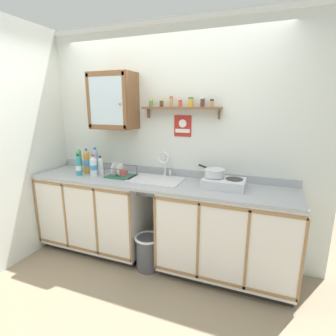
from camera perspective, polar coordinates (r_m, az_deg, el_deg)
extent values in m
plane|color=gray|center=(2.96, -5.47, -22.91)|extent=(5.94, 5.94, 0.00)
cube|color=silver|center=(3.03, -0.25, 5.49)|extent=(3.54, 0.05, 2.66)
cube|color=white|center=(3.09, -0.52, 29.60)|extent=(3.54, 0.02, 0.05)
cube|color=black|center=(3.58, -14.67, -15.53)|extent=(1.26, 0.54, 0.08)
cube|color=silver|center=(3.36, -15.45, -8.80)|extent=(1.28, 0.60, 0.85)
cube|color=#997047|center=(3.01, -19.36, -3.97)|extent=(1.28, 0.01, 0.03)
cube|color=#997047|center=(3.31, -18.28, -16.60)|extent=(1.28, 0.01, 0.03)
cube|color=#997047|center=(3.57, -26.86, -8.50)|extent=(0.02, 0.01, 0.78)
cube|color=#997047|center=(3.28, -21.73, -9.91)|extent=(0.02, 0.01, 0.78)
cube|color=#997047|center=(3.02, -15.60, -11.48)|extent=(0.02, 0.01, 0.78)
cube|color=#997047|center=(2.80, -8.35, -13.15)|extent=(0.02, 0.01, 0.78)
cube|color=black|center=(3.05, 12.39, -21.04)|extent=(1.31, 0.54, 0.08)
cube|color=silver|center=(2.79, 12.79, -13.49)|extent=(1.33, 0.60, 0.85)
cube|color=#997047|center=(2.35, 12.15, -8.43)|extent=(1.33, 0.01, 0.03)
cube|color=#997047|center=(2.73, 11.29, -23.38)|extent=(1.33, 0.01, 0.03)
cube|color=#997047|center=(2.69, -2.89, -14.26)|extent=(0.02, 0.01, 0.78)
cube|color=#997047|center=(2.56, 6.60, -15.87)|extent=(0.02, 0.01, 0.78)
cube|color=#997047|center=(2.50, 16.94, -17.13)|extent=(0.02, 0.01, 0.78)
cube|color=#997047|center=(2.53, 27.52, -17.87)|extent=(0.02, 0.01, 0.78)
cube|color=#9EA3A8|center=(2.82, -2.67, -3.18)|extent=(2.90, 0.63, 0.03)
cube|color=#9EA3A8|center=(3.07, -0.48, -0.71)|extent=(2.90, 0.02, 0.08)
cube|color=silver|center=(2.84, -2.80, -2.63)|extent=(0.58, 0.39, 0.01)
cube|color=slate|center=(2.88, -2.77, -5.18)|extent=(0.50, 0.31, 0.01)
cube|color=slate|center=(3.00, -1.56, -3.16)|extent=(0.50, 0.01, 0.13)
cube|color=slate|center=(2.72, -4.15, -4.98)|extent=(0.50, 0.01, 0.13)
cylinder|color=#4C4C51|center=(2.88, -2.77, -5.22)|extent=(0.04, 0.04, 0.01)
cylinder|color=silver|center=(3.01, -0.60, -1.52)|extent=(0.05, 0.05, 0.02)
cylinder|color=silver|center=(2.99, -0.60, 0.60)|extent=(0.02, 0.02, 0.20)
torus|color=silver|center=(2.91, -1.05, 2.31)|extent=(0.14, 0.02, 0.14)
cylinder|color=silver|center=(2.98, 0.47, -1.02)|extent=(0.02, 0.02, 0.06)
cube|color=silver|center=(2.65, 12.13, -3.28)|extent=(0.41, 0.28, 0.09)
cylinder|color=#2D2D2D|center=(2.67, 10.15, -1.97)|extent=(0.17, 0.17, 0.01)
cylinder|color=#2D2D2D|center=(2.64, 14.39, -2.36)|extent=(0.17, 0.17, 0.01)
cylinder|color=black|center=(2.55, 9.47, -3.83)|extent=(0.03, 0.02, 0.03)
cylinder|color=black|center=(2.52, 13.91, -4.26)|extent=(0.03, 0.02, 0.03)
cylinder|color=silver|center=(2.66, 10.18, -1.11)|extent=(0.20, 0.20, 0.08)
torus|color=silver|center=(2.65, 10.22, -0.32)|extent=(0.20, 0.20, 0.01)
cylinder|color=black|center=(2.80, 7.90, 0.29)|extent=(0.15, 0.14, 0.02)
cylinder|color=white|center=(3.18, -14.58, 0.23)|extent=(0.06, 0.06, 0.17)
cone|color=white|center=(3.16, -14.69, 1.99)|extent=(0.06, 0.06, 0.03)
cylinder|color=#262626|center=(3.15, -14.72, 2.42)|extent=(0.03, 0.03, 0.02)
cylinder|color=white|center=(3.18, -14.58, 0.29)|extent=(0.06, 0.06, 0.05)
cylinder|color=#4CB266|center=(3.36, -18.95, 1.39)|extent=(0.06, 0.06, 0.26)
cone|color=#4CB266|center=(3.34, -19.14, 3.79)|extent=(0.06, 0.06, 0.03)
cylinder|color=white|center=(3.33, -19.17, 4.21)|extent=(0.03, 0.03, 0.02)
cylinder|color=#3F8CCC|center=(3.36, -18.94, 1.35)|extent=(0.07, 0.07, 0.07)
cylinder|color=gold|center=(3.25, -17.39, 1.04)|extent=(0.07, 0.07, 0.25)
cone|color=gold|center=(3.23, -17.57, 3.47)|extent=(0.07, 0.07, 0.03)
cylinder|color=#2D59B2|center=(3.22, -17.60, 3.91)|extent=(0.03, 0.03, 0.02)
cylinder|color=#3F8CCC|center=(3.25, -17.40, 1.09)|extent=(0.07, 0.07, 0.07)
cylinder|color=#8CB7E0|center=(3.26, -15.60, 1.26)|extent=(0.07, 0.07, 0.26)
cone|color=#8CB7E0|center=(3.23, -15.77, 3.76)|extent=(0.07, 0.07, 0.03)
cylinder|color=#2D59B2|center=(3.23, -15.80, 4.20)|extent=(0.03, 0.03, 0.02)
cylinder|color=#4C9959|center=(3.26, -15.59, 1.02)|extent=(0.07, 0.07, 0.07)
cylinder|color=teal|center=(3.20, -19.06, 0.27)|extent=(0.06, 0.06, 0.20)
cone|color=teal|center=(3.17, -19.22, 2.31)|extent=(0.06, 0.06, 0.03)
cylinder|color=#262626|center=(3.17, -19.26, 2.74)|extent=(0.03, 0.03, 0.02)
cylinder|color=white|center=(3.20, -19.04, 0.00)|extent=(0.07, 0.07, 0.06)
cylinder|color=silver|center=(3.11, -16.05, 0.06)|extent=(0.08, 0.08, 0.20)
cone|color=silver|center=(3.08, -16.19, 2.19)|extent=(0.08, 0.08, 0.04)
cylinder|color=red|center=(3.08, -16.22, 2.70)|extent=(0.04, 0.04, 0.02)
cylinder|color=#3F8CCC|center=(3.10, -16.05, 0.15)|extent=(0.08, 0.08, 0.06)
cube|color=#26664C|center=(3.03, -10.24, -1.80)|extent=(0.32, 0.24, 0.01)
cylinder|color=#4C4F54|center=(3.00, -13.77, -0.95)|extent=(0.01, 0.01, 0.10)
cylinder|color=#4C4F54|center=(2.85, -8.88, -1.51)|extent=(0.01, 0.01, 0.10)
cylinder|color=#4C4F54|center=(3.18, -11.55, -0.03)|extent=(0.01, 0.01, 0.10)
cylinder|color=#4C4F54|center=(3.03, -6.85, -0.51)|extent=(0.01, 0.01, 0.10)
cylinder|color=#4C4F54|center=(2.91, -11.43, -0.22)|extent=(0.29, 0.01, 0.01)
cylinder|color=#4C4F54|center=(3.09, -9.29, 0.68)|extent=(0.29, 0.01, 0.01)
cylinder|color=white|center=(3.05, -11.60, -0.18)|extent=(0.01, 0.16, 0.16)
cylinder|color=white|center=(3.01, -10.44, -0.30)|extent=(0.01, 0.14, 0.14)
cylinder|color=#B24C47|center=(3.03, -9.91, -1.07)|extent=(0.09, 0.09, 0.09)
torus|color=#B24C47|center=(3.06, -9.20, -0.79)|extent=(0.03, 0.06, 0.06)
cube|color=brown|center=(3.11, -11.86, 14.19)|extent=(0.51, 0.30, 0.63)
cube|color=silver|center=(2.99, -13.49, 14.14)|extent=(0.42, 0.01, 0.51)
cube|color=brown|center=(3.12, -17.10, 13.89)|extent=(0.04, 0.01, 0.59)
cube|color=brown|center=(2.86, -9.58, 14.35)|extent=(0.04, 0.01, 0.59)
cube|color=brown|center=(3.00, -13.82, 19.51)|extent=(0.48, 0.01, 0.05)
cube|color=brown|center=(2.99, -13.20, 8.76)|extent=(0.48, 0.01, 0.05)
sphere|color=olive|center=(2.88, -10.60, 13.68)|extent=(0.02, 0.02, 0.02)
cube|color=brown|center=(2.85, 2.79, 13.04)|extent=(0.87, 0.14, 0.02)
cube|color=brown|center=(3.05, -4.28, 11.90)|extent=(0.02, 0.03, 0.10)
cube|color=brown|center=(2.80, 11.20, 11.52)|extent=(0.02, 0.03, 0.10)
cylinder|color=#598C3F|center=(2.97, -3.73, 13.92)|extent=(0.04, 0.04, 0.07)
cylinder|color=yellow|center=(2.97, -3.74, 14.71)|extent=(0.04, 0.04, 0.02)
cylinder|color=#4C3326|center=(2.92, -1.43, 13.93)|extent=(0.04, 0.04, 0.06)
cylinder|color=yellow|center=(2.92, -1.43, 14.70)|extent=(0.04, 0.04, 0.02)
cylinder|color=tan|center=(2.89, 0.70, 14.22)|extent=(0.04, 0.04, 0.09)
cylinder|color=red|center=(2.89, 0.70, 15.30)|extent=(0.04, 0.04, 0.02)
cylinder|color=#CC4C33|center=(2.86, 2.69, 13.85)|extent=(0.04, 0.04, 0.06)
cylinder|color=red|center=(2.86, 2.70, 14.57)|extent=(0.04, 0.04, 0.02)
cylinder|color=gold|center=(2.83, 5.02, 14.08)|extent=(0.05, 0.05, 0.08)
cylinder|color=#33723F|center=(2.83, 5.04, 15.09)|extent=(0.05, 0.05, 0.02)
cylinder|color=#4C3326|center=(2.79, 7.59, 14.01)|extent=(0.04, 0.04, 0.08)
cylinder|color=white|center=(2.80, 7.62, 15.01)|extent=(0.05, 0.05, 0.02)
cylinder|color=tan|center=(2.76, 9.59, 13.73)|extent=(0.04, 0.04, 0.06)
cylinder|color=black|center=(2.76, 9.62, 14.52)|extent=(0.04, 0.04, 0.02)
cube|color=#B2261E|center=(2.92, 3.26, 9.19)|extent=(0.20, 0.01, 0.23)
cube|color=white|center=(2.92, 3.21, 8.16)|extent=(0.17, 0.00, 0.04)
cylinder|color=white|center=(2.91, 3.23, 9.75)|extent=(0.09, 0.00, 0.09)
cylinder|color=#4C4C51|center=(3.00, -4.40, -18.10)|extent=(0.26, 0.26, 0.37)
torus|color=white|center=(2.90, -4.47, -14.98)|extent=(0.29, 0.29, 0.03)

